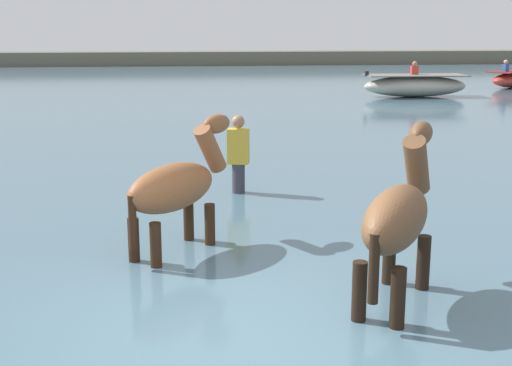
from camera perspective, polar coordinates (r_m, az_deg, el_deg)
The scene contains 6 objects.
water_surface at distance 15.55m, azimuth -4.55°, elevation 2.76°, with size 90.00×90.00×0.42m, color #476675.
horse_lead_chestnut at distance 7.78m, azimuth -6.65°, elevation -0.61°, with size 1.38×1.54×1.92m.
horse_trailing_bay at distance 6.43m, azimuth 11.74°, elevation -3.15°, with size 1.27×1.74×2.02m.
boat_distant_west at distance 25.92m, azimuth 13.11°, elevation 7.91°, with size 3.82×1.46×1.28m.
person_onlooker_left at distance 10.56m, azimuth -1.48°, elevation 1.57°, with size 0.36×0.28×1.63m.
far_shoreline at distance 46.41m, azimuth -5.88°, elevation 10.05°, with size 80.00×2.40×1.31m, color #605B4C.
Camera 1 is at (-0.47, -5.29, 2.95)m, focal length 47.99 mm.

